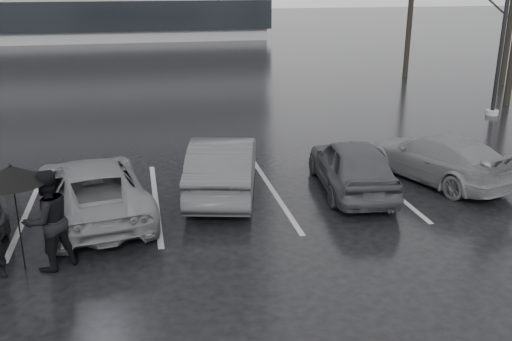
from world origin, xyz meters
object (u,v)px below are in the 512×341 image
object	(u,v)px
car_west_b	(93,189)
car_east	(437,157)
car_west_a	(223,165)
car_main	(352,165)
lamp_post	(506,8)
tree_ne	(512,8)
pedestrian_right	(48,220)

from	to	relation	value
car_west_b	car_east	xyz separation A→B (m)	(8.35, 0.60, -0.03)
car_west_a	car_east	world-z (taller)	car_west_a
car_main	car_west_b	distance (m)	5.97
car_west_a	lamp_post	xyz separation A→B (m)	(11.00, 5.84, 3.14)
car_west_a	lamp_post	distance (m)	12.84
car_west_a	lamp_post	world-z (taller)	lamp_post
car_west_a	car_west_b	xyz separation A→B (m)	(-2.94, -0.82, -0.06)
car_main	car_west_b	size ratio (longest dim) A/B	0.84
car_west_a	tree_ne	size ratio (longest dim) A/B	0.59
car_west_b	car_east	world-z (taller)	car_west_b
tree_ne	pedestrian_right	bearing A→B (deg)	-142.41
car_west_b	lamp_post	size ratio (longest dim) A/B	0.54
car_east	lamp_post	size ratio (longest dim) A/B	0.49
car_east	lamp_post	bearing A→B (deg)	-152.28
car_west_b	car_east	size ratio (longest dim) A/B	1.10
tree_ne	car_west_b	bearing A→B (deg)	-146.14
car_main	car_west_a	xyz separation A→B (m)	(-3.02, 0.52, 0.04)
car_west_b	tree_ne	xyz separation A→B (m)	(18.02, 12.09, 2.87)
car_main	car_west_a	bearing A→B (deg)	-3.54
car_main	car_west_b	bearing A→B (deg)	9.07
pedestrian_right	lamp_post	bearing A→B (deg)	177.43
car_main	tree_ne	xyz separation A→B (m)	(12.06, 11.79, 2.86)
car_main	pedestrian_right	size ratio (longest dim) A/B	2.07
car_west_b	pedestrian_right	world-z (taller)	pedestrian_right
pedestrian_right	tree_ne	bearing A→B (deg)	-176.44
car_west_b	car_main	bearing A→B (deg)	173.28
car_west_a	car_west_b	size ratio (longest dim) A/B	0.92
lamp_post	tree_ne	bearing A→B (deg)	53.13
tree_ne	car_west_a	bearing A→B (deg)	-143.21
car_west_a	lamp_post	bearing A→B (deg)	-139.08
pedestrian_right	car_west_a	bearing A→B (deg)	-173.19
car_east	pedestrian_right	size ratio (longest dim) A/B	2.24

